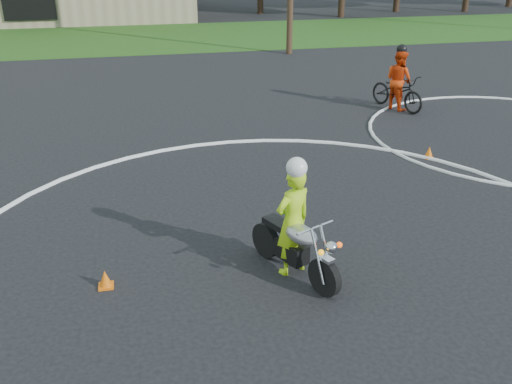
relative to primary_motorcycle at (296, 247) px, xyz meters
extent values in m
plane|color=black|center=(0.07, -2.26, -0.54)|extent=(120.00, 120.00, 0.00)
cube|color=#1E4714|center=(0.07, 24.74, -0.53)|extent=(120.00, 10.00, 0.02)
torus|color=silver|center=(0.07, 0.74, -0.53)|extent=(12.12, 12.12, 0.12)
cylinder|color=black|center=(0.29, -0.63, -0.22)|extent=(0.38, 0.63, 0.63)
cylinder|color=black|center=(-0.33, 0.70, -0.22)|extent=(0.38, 0.63, 0.63)
cube|color=black|center=(-0.04, 0.08, -0.12)|extent=(0.51, 0.65, 0.32)
ellipsoid|color=#ACACB1|center=(0.05, -0.11, 0.28)|extent=(0.63, 0.77, 0.29)
cube|color=black|center=(-0.18, 0.37, 0.24)|extent=(0.51, 0.69, 0.11)
cylinder|color=white|center=(0.17, -0.60, 0.15)|extent=(0.20, 0.36, 0.85)
cylinder|color=silver|center=(0.34, -0.52, 0.15)|extent=(0.20, 0.36, 0.85)
cube|color=white|center=(0.30, -0.65, 0.11)|extent=(0.23, 0.27, 0.05)
cylinder|color=white|center=(0.18, -0.39, 0.54)|extent=(0.68, 0.34, 0.04)
sphere|color=silver|center=(0.33, -0.73, 0.36)|extent=(0.19, 0.19, 0.19)
sphere|color=orange|center=(0.15, -0.79, 0.32)|extent=(0.09, 0.09, 0.09)
sphere|color=#EA4B0B|center=(0.50, -0.63, 0.32)|extent=(0.09, 0.09, 0.09)
cylinder|color=silver|center=(-0.07, 0.54, -0.22)|extent=(0.43, 0.80, 0.08)
imported|color=#A3D716|center=(-0.02, 0.14, 0.39)|extent=(0.80, 0.69, 1.86)
sphere|color=silver|center=(0.00, 0.09, 1.35)|extent=(0.34, 0.34, 0.34)
imported|color=black|center=(5.95, 8.89, 0.03)|extent=(1.47, 2.27, 1.13)
imported|color=red|center=(5.95, 8.89, 0.40)|extent=(0.99, 1.11, 1.88)
sphere|color=black|center=(5.95, 8.89, 1.37)|extent=(0.33, 0.33, 0.33)
cone|color=orange|center=(4.81, 4.53, -0.39)|extent=(0.22, 0.22, 0.30)
cube|color=orange|center=(4.81, 4.53, -0.52)|extent=(0.24, 0.24, 0.03)
cone|color=orange|center=(-3.06, 0.32, -0.39)|extent=(0.22, 0.22, 0.30)
cube|color=orange|center=(-3.06, 0.32, -0.52)|extent=(0.24, 0.24, 0.03)
camera|label=1|loc=(-2.36, -7.73, 4.62)|focal=40.00mm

